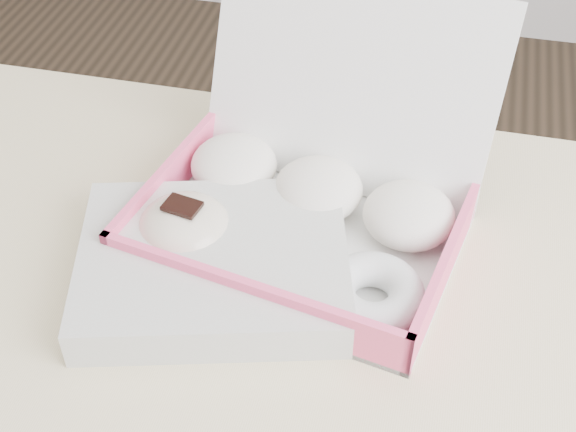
# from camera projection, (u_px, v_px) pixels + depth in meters

# --- Properties ---
(table) EXTENTS (1.20, 0.80, 0.75)m
(table) POSITION_uv_depth(u_px,v_px,m) (295.00, 426.00, 0.74)
(table) COLOR #D3BF8A
(table) RESTS_ON ground
(donut_box) EXTENTS (0.36, 0.34, 0.22)m
(donut_box) POSITION_uv_depth(u_px,v_px,m) (302.00, 206.00, 0.80)
(donut_box) COLOR white
(donut_box) RESTS_ON table
(newspapers) EXTENTS (0.30, 0.26, 0.04)m
(newspapers) POSITION_uv_depth(u_px,v_px,m) (214.00, 265.00, 0.76)
(newspapers) COLOR silver
(newspapers) RESTS_ON table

